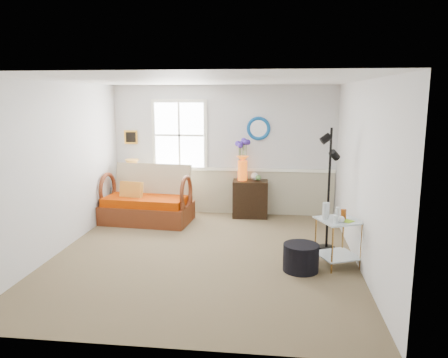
# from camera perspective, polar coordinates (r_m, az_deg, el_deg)

# --- Properties ---
(floor) EXTENTS (4.50, 5.00, 0.01)m
(floor) POSITION_cam_1_polar(r_m,az_deg,el_deg) (6.74, -2.62, -9.93)
(floor) COLOR brown
(floor) RESTS_ON ground
(ceiling) EXTENTS (4.50, 5.00, 0.01)m
(ceiling) POSITION_cam_1_polar(r_m,az_deg,el_deg) (6.31, -2.82, 12.76)
(ceiling) COLOR white
(ceiling) RESTS_ON walls
(walls) EXTENTS (4.51, 5.01, 2.60)m
(walls) POSITION_cam_1_polar(r_m,az_deg,el_deg) (6.39, -2.72, 1.04)
(walls) COLOR silver
(walls) RESTS_ON floor
(wainscot) EXTENTS (4.46, 0.02, 0.90)m
(wainscot) POSITION_cam_1_polar(r_m,az_deg,el_deg) (8.97, -0.07, -1.65)
(wainscot) COLOR tan
(wainscot) RESTS_ON walls
(chair_rail) EXTENTS (4.46, 0.04, 0.06)m
(chair_rail) POSITION_cam_1_polar(r_m,az_deg,el_deg) (8.87, -0.08, 1.30)
(chair_rail) COLOR white
(chair_rail) RESTS_ON walls
(window) EXTENTS (1.14, 0.06, 1.44)m
(window) POSITION_cam_1_polar(r_m,az_deg,el_deg) (8.93, -5.85, 5.71)
(window) COLOR white
(window) RESTS_ON walls
(picture) EXTENTS (0.28, 0.03, 0.28)m
(picture) POSITION_cam_1_polar(r_m,az_deg,el_deg) (9.22, -12.05, 5.38)
(picture) COLOR gold
(picture) RESTS_ON walls
(mirror) EXTENTS (0.47, 0.07, 0.47)m
(mirror) POSITION_cam_1_polar(r_m,az_deg,el_deg) (8.73, 4.53, 6.60)
(mirror) COLOR #115D9C
(mirror) RESTS_ON walls
(loveseat) EXTENTS (1.72, 1.07, 1.08)m
(loveseat) POSITION_cam_1_polar(r_m,az_deg,el_deg) (8.44, -10.07, -2.00)
(loveseat) COLOR maroon
(loveseat) RESTS_ON floor
(throw_pillow) EXTENTS (0.45, 0.18, 0.44)m
(throw_pillow) POSITION_cam_1_polar(r_m,az_deg,el_deg) (8.45, -12.03, -1.83)
(throw_pillow) COLOR orange
(throw_pillow) RESTS_ON loveseat
(lamp_stand) EXTENTS (0.39, 0.39, 0.61)m
(lamp_stand) POSITION_cam_1_polar(r_m,az_deg,el_deg) (9.17, -11.82, -2.53)
(lamp_stand) COLOR black
(lamp_stand) RESTS_ON floor
(table_lamp) EXTENTS (0.35, 0.35, 0.50)m
(table_lamp) POSITION_cam_1_polar(r_m,az_deg,el_deg) (9.07, -11.88, 0.93)
(table_lamp) COLOR #C58231
(table_lamp) RESTS_ON lamp_stand
(potted_plant) EXTENTS (0.34, 0.37, 0.25)m
(potted_plant) POSITION_cam_1_polar(r_m,az_deg,el_deg) (9.00, -11.20, 0.06)
(potted_plant) COLOR #558442
(potted_plant) RESTS_ON lamp_stand
(cabinet) EXTENTS (0.70, 0.47, 0.74)m
(cabinet) POSITION_cam_1_polar(r_m,az_deg,el_deg) (8.72, 3.44, -2.58)
(cabinet) COLOR black
(cabinet) RESTS_ON floor
(flower_vase) EXTENTS (0.24, 0.24, 0.81)m
(flower_vase) POSITION_cam_1_polar(r_m,az_deg,el_deg) (8.61, 2.44, 2.50)
(flower_vase) COLOR #D3500D
(flower_vase) RESTS_ON cabinet
(side_table) EXTENTS (0.71, 0.71, 0.68)m
(side_table) POSITION_cam_1_polar(r_m,az_deg,el_deg) (6.44, 14.65, -8.05)
(side_table) COLOR #A87634
(side_table) RESTS_ON floor
(tabletop_items) EXTENTS (0.58, 0.58, 0.24)m
(tabletop_items) POSITION_cam_1_polar(r_m,az_deg,el_deg) (6.29, 14.46, -4.10)
(tabletop_items) COLOR silver
(tabletop_items) RESTS_ON side_table
(floor_lamp) EXTENTS (0.33, 0.33, 1.91)m
(floor_lamp) POSITION_cam_1_polar(r_m,az_deg,el_deg) (6.94, 13.52, -1.36)
(floor_lamp) COLOR black
(floor_lamp) RESTS_ON floor
(ottoman) EXTENTS (0.54, 0.54, 0.38)m
(ottoman) POSITION_cam_1_polar(r_m,az_deg,el_deg) (6.21, 10.01, -10.06)
(ottoman) COLOR black
(ottoman) RESTS_ON floor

